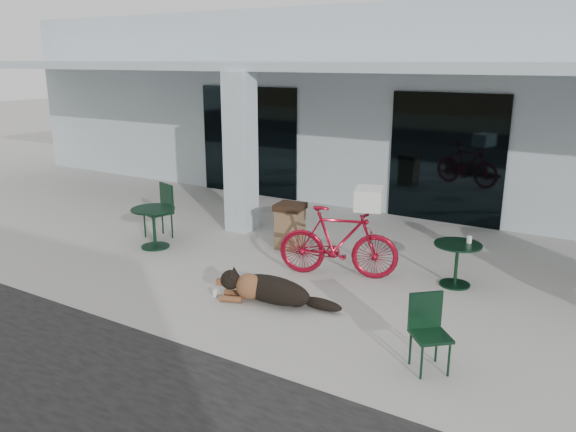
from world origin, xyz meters
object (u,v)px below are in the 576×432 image
Objects in this scene: cafe_table_near at (154,228)px; bicycle at (338,242)px; cafe_table_far at (456,265)px; dog at (273,288)px; cafe_chair_near at (157,212)px; cafe_chair_far_a at (431,335)px; trash_receptacle at (290,226)px.

bicycle is at bearing 7.76° from cafe_table_near.
cafe_table_near is 5.32m from cafe_table_far.
dog is 3.33m from cafe_table_near.
dog is 1.31× the size of cafe_chair_near.
bicycle is at bearing 57.88° from dog.
bicycle is 2.94m from cafe_chair_far_a.
cafe_chair_near reaches higher than trash_receptacle.
bicycle reaches higher than cafe_chair_near.
bicycle reaches higher than dog.
trash_receptacle is at bearing 176.29° from cafe_table_far.
cafe_table_near is at bearing -168.51° from cafe_table_far.
cafe_table_far is at bearing 57.45° from cafe_chair_far_a.
cafe_table_near is at bearing 122.98° from cafe_chair_far_a.
trash_receptacle is at bearing 30.46° from cafe_table_near.
cafe_chair_near is (-3.54, 1.41, 0.29)m from dog.
cafe_chair_far_a is at bearing 0.30° from cafe_chair_near.
dog is 2.52m from cafe_chair_far_a.
cafe_table_near is 1.11× the size of cafe_table_far.
cafe_chair_near is at bearing 71.79° from bicycle.
cafe_table_far is 0.83× the size of cafe_chair_far_a.
cafe_table_far reaches higher than dog.
cafe_chair_near is at bearing -162.19° from trash_receptacle.
bicycle reaches higher than cafe_table_far.
cafe_chair_near is 2.62m from trash_receptacle.
cafe_table_far is at bearing 24.95° from cafe_chair_near.
cafe_chair_near is at bearing 127.30° from cafe_table_near.
dog is 1.73× the size of cafe_table_near.
trash_receptacle reaches higher than cafe_table_near.
bicycle is 2.19× the size of cafe_chair_far_a.
dog is at bearing -2.88° from cafe_chair_near.
bicycle reaches higher than cafe_chair_far_a.
cafe_table_far is (2.02, 2.01, 0.11)m from dog.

